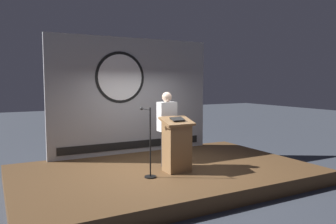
# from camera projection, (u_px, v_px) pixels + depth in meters

# --- Properties ---
(ground_plane) EXTENTS (40.00, 40.00, 0.00)m
(ground_plane) POSITION_uv_depth(u_px,v_px,m) (165.00, 181.00, 7.38)
(ground_plane) COLOR #383D47
(stage_platform) EXTENTS (6.40, 4.00, 0.30)m
(stage_platform) POSITION_uv_depth(u_px,v_px,m) (165.00, 175.00, 7.36)
(stage_platform) COLOR brown
(stage_platform) RESTS_ON ground
(banner_display) EXTENTS (4.45, 0.12, 3.05)m
(banner_display) POSITION_uv_depth(u_px,v_px,m) (132.00, 96.00, 8.82)
(banner_display) COLOR #9E9EA3
(banner_display) RESTS_ON stage_platform
(podium) EXTENTS (0.64, 0.50, 1.17)m
(podium) POSITION_uv_depth(u_px,v_px,m) (177.00, 145.00, 7.03)
(podium) COLOR olive
(podium) RESTS_ON stage_platform
(speaker_person) EXTENTS (0.40, 0.26, 1.68)m
(speaker_person) POSITION_uv_depth(u_px,v_px,m) (167.00, 129.00, 7.43)
(speaker_person) COLOR black
(speaker_person) RESTS_ON stage_platform
(microphone_stand) EXTENTS (0.24, 0.57, 1.40)m
(microphone_stand) POSITION_uv_depth(u_px,v_px,m) (149.00, 152.00, 6.63)
(microphone_stand) COLOR black
(microphone_stand) RESTS_ON stage_platform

